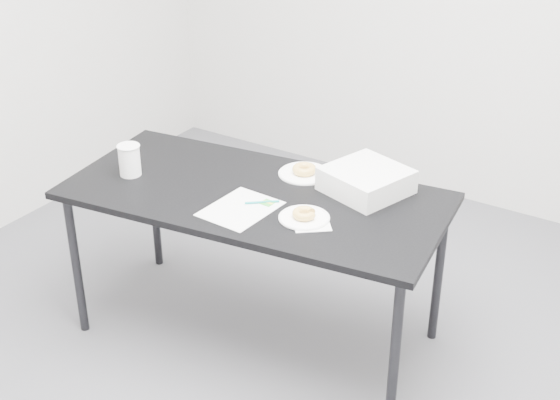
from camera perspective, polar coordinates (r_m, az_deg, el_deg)
The scene contains 13 objects.
floor at distance 3.53m, azimuth -0.74°, elevation -12.13°, with size 4.00×4.00×0.00m, color #47474B.
table at distance 3.35m, azimuth -1.85°, elevation -0.32°, with size 1.71×0.96×0.74m.
scorecard at distance 3.20m, azimuth -2.92°, elevation -0.65°, with size 0.24×0.31×0.00m, color white.
logo_patch at distance 3.23m, azimuth -0.92°, elevation -0.20°, with size 0.05×0.05×0.00m, color green.
pen at distance 3.23m, azimuth -1.32°, elevation -0.16°, with size 0.01×0.01×0.14m, color #0B7D7D.
napkin at distance 3.09m, azimuth 2.31°, elevation -1.69°, with size 0.14×0.14×0.00m, color white.
plate_near at distance 3.12m, azimuth 1.78°, elevation -1.30°, with size 0.21×0.21×0.01m, color white.
donut_near at distance 3.11m, azimuth 1.78°, elevation -1.00°, with size 0.10×0.10×0.03m, color gold.
plate_far at distance 3.48m, azimuth 1.79°, elevation 1.95°, with size 0.23×0.23×0.01m, color white.
donut_far at distance 3.47m, azimuth 1.79°, elevation 2.26°, with size 0.11×0.11×0.04m, color gold.
coffee_cup at distance 3.51m, azimuth -10.95°, elevation 2.89°, with size 0.09×0.09×0.14m, color white.
cup_lid at distance 3.27m, azimuth 5.93°, elevation 0.01°, with size 0.08×0.08×0.01m, color white.
bakery_box at distance 3.33m, azimuth 6.33°, elevation 1.44°, with size 0.31×0.31×0.10m, color silver.
Camera 1 is at (1.49, -2.25, 2.27)m, focal length 50.00 mm.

